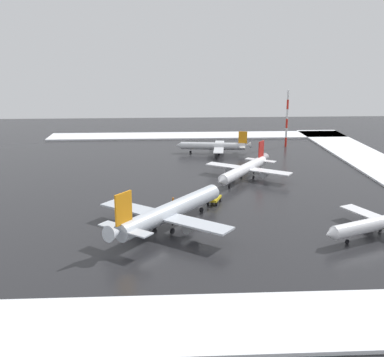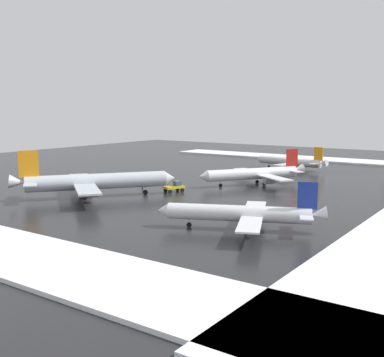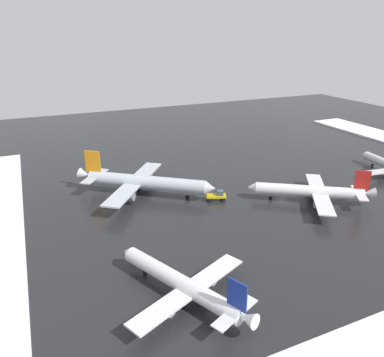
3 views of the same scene
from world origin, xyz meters
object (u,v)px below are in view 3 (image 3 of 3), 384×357
airplane_parked_starboard (143,182)px  ground_crew_beside_wing (138,185)px  airplane_parked_portside (182,284)px  ground_crew_near_tug (199,183)px  pushback_tug (217,195)px  airplane_distant_tail (312,191)px

airplane_parked_starboard → ground_crew_beside_wing: 4.88m
airplane_parked_portside → ground_crew_near_tug: size_ratio=14.68×
airplane_parked_portside → pushback_tug: airplane_parked_portside is taller
airplane_parked_portside → ground_crew_near_tug: airplane_parked_portside is taller
airplane_distant_tail → ground_crew_near_tug: airplane_distant_tail is taller
pushback_tug → ground_crew_beside_wing: size_ratio=2.97×
pushback_tug → ground_crew_beside_wing: 20.89m
airplane_parked_starboard → ground_crew_beside_wing: (-0.05, 4.22, -2.46)m
airplane_parked_starboard → pushback_tug: airplane_parked_starboard is taller
ground_crew_beside_wing → ground_crew_near_tug: 15.63m
pushback_tug → ground_crew_near_tug: (-0.34, 9.36, -0.31)m
airplane_parked_starboard → ground_crew_near_tug: size_ratio=17.24×
airplane_parked_starboard → airplane_distant_tail: (34.55, -20.17, -0.59)m
airplane_distant_tail → ground_crew_near_tug: 27.75m
airplane_parked_starboard → airplane_distant_tail: 40.01m
airplane_parked_portside → pushback_tug: bearing=-60.0°
airplane_distant_tail → ground_crew_near_tug: size_ratio=14.83×
ground_crew_beside_wing → ground_crew_near_tug: bearing=144.1°
airplane_distant_tail → ground_crew_beside_wing: (-34.60, 24.39, -1.87)m
airplane_distant_tail → airplane_parked_portside: bearing=58.9°
airplane_parked_starboard → airplane_distant_tail: airplane_parked_starboard is taller
airplane_parked_portside → pushback_tug: 35.93m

